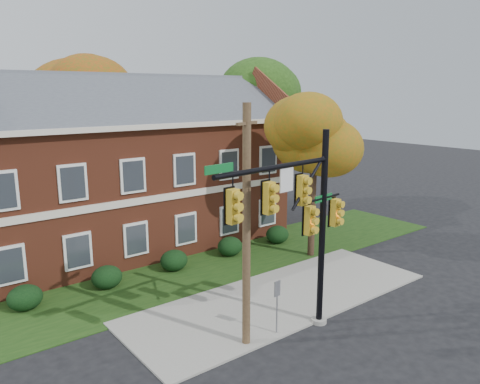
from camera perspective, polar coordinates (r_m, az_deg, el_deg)
ground at (r=20.22m, az=7.02°, el=-13.68°), size 120.00×120.00×0.00m
sidewalk at (r=20.85m, az=5.03°, el=-12.69°), size 14.00×5.00×0.08m
grass_strip at (r=24.44m, az=-3.08°, el=-8.87°), size 30.00×6.00×0.04m
apartment_building at (r=27.31m, az=-13.90°, el=3.80°), size 18.80×8.80×9.74m
hedge_far_left at (r=21.50m, az=-24.75°, el=-11.61°), size 1.40×1.26×1.05m
hedge_left at (r=22.42m, az=-15.93°, el=-9.95°), size 1.40×1.26×1.05m
hedge_center at (r=23.82m, az=-8.06°, el=-8.26°), size 1.40×1.26×1.05m
hedge_right at (r=25.63m, az=-1.24°, el=-6.65°), size 1.40×1.26×1.05m
hedge_far_right at (r=27.76m, az=4.58°, el=-5.19°), size 1.40×1.26×1.05m
tree_near_right at (r=24.76m, az=9.68°, el=7.08°), size 4.50×4.25×8.58m
tree_right_rear at (r=33.94m, az=3.16°, el=11.01°), size 6.30×5.95×10.62m
tree_far_rear at (r=34.80m, az=-17.63°, el=11.69°), size 6.84×6.46×11.52m
traffic_signal at (r=16.40m, az=7.38°, el=-2.58°), size 6.67×1.00×7.47m
utility_pole at (r=15.74m, az=0.80°, el=-4.46°), size 1.24×0.60×8.44m
sign_post at (r=17.44m, az=4.54°, el=-12.81°), size 0.31×0.07×2.11m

